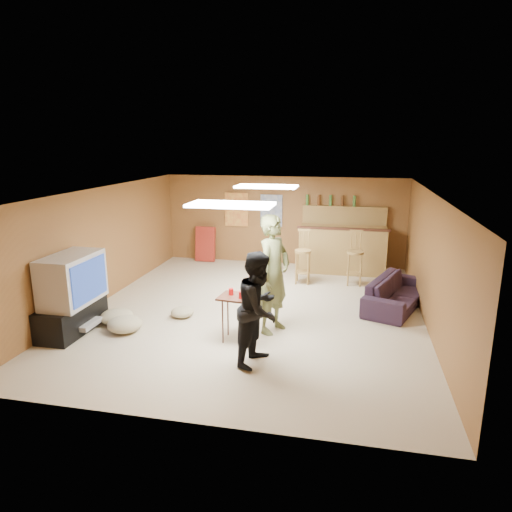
% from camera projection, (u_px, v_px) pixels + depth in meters
% --- Properties ---
extents(ground, '(7.00, 7.00, 0.00)m').
position_uv_depth(ground, '(254.00, 311.00, 8.40)').
color(ground, tan).
rests_on(ground, ground).
extents(ceiling, '(6.00, 7.00, 0.02)m').
position_uv_depth(ceiling, '(254.00, 191.00, 7.86)').
color(ceiling, silver).
rests_on(ceiling, ground).
extents(wall_back, '(6.00, 0.02, 2.20)m').
position_uv_depth(wall_back, '(283.00, 221.00, 11.44)').
color(wall_back, brown).
rests_on(wall_back, ground).
extents(wall_front, '(6.00, 0.02, 2.20)m').
position_uv_depth(wall_front, '(183.00, 331.00, 4.81)').
color(wall_front, brown).
rests_on(wall_front, ground).
extents(wall_left, '(0.02, 7.00, 2.20)m').
position_uv_depth(wall_left, '(101.00, 245.00, 8.73)').
color(wall_left, brown).
rests_on(wall_left, ground).
extents(wall_right, '(0.02, 7.00, 2.20)m').
position_uv_depth(wall_right, '(431.00, 262.00, 7.52)').
color(wall_right, brown).
rests_on(wall_right, ground).
extents(tv_stand, '(0.55, 1.30, 0.50)m').
position_uv_depth(tv_stand, '(72.00, 317.00, 7.46)').
color(tv_stand, black).
rests_on(tv_stand, ground).
extents(dvd_box, '(0.35, 0.50, 0.08)m').
position_uv_depth(dvd_box, '(85.00, 324.00, 7.44)').
color(dvd_box, '#B2B2B7').
rests_on(dvd_box, tv_stand).
extents(tv_body, '(0.60, 1.10, 0.80)m').
position_uv_depth(tv_body, '(72.00, 279.00, 7.29)').
color(tv_body, '#B2B2B7').
rests_on(tv_body, tv_stand).
extents(tv_screen, '(0.02, 0.95, 0.65)m').
position_uv_depth(tv_screen, '(90.00, 280.00, 7.22)').
color(tv_screen, navy).
rests_on(tv_screen, tv_body).
extents(bar_counter, '(2.00, 0.60, 1.10)m').
position_uv_depth(bar_counter, '(342.00, 250.00, 10.76)').
color(bar_counter, olive).
rests_on(bar_counter, ground).
extents(bar_lip, '(2.10, 0.12, 0.05)m').
position_uv_depth(bar_lip, '(343.00, 229.00, 10.38)').
color(bar_lip, '#3A1C12').
rests_on(bar_lip, bar_counter).
extents(bar_shelf, '(2.00, 0.18, 0.05)m').
position_uv_depth(bar_shelf, '(345.00, 207.00, 10.95)').
color(bar_shelf, olive).
rests_on(bar_shelf, bar_backing).
extents(bar_backing, '(2.00, 0.14, 0.60)m').
position_uv_depth(bar_backing, '(344.00, 219.00, 11.04)').
color(bar_backing, olive).
rests_on(bar_backing, bar_counter).
extents(poster_left, '(0.60, 0.03, 0.85)m').
position_uv_depth(poster_left, '(237.00, 210.00, 11.59)').
color(poster_left, '#BF3F26').
rests_on(poster_left, wall_back).
extents(poster_right, '(0.55, 0.03, 0.80)m').
position_uv_depth(poster_right, '(271.00, 211.00, 11.41)').
color(poster_right, '#334C99').
rests_on(poster_right, wall_back).
extents(folding_chair_stack, '(0.50, 0.26, 0.91)m').
position_uv_depth(folding_chair_stack, '(205.00, 244.00, 11.82)').
color(folding_chair_stack, maroon).
rests_on(folding_chair_stack, ground).
extents(ceiling_panel_front, '(1.20, 0.60, 0.04)m').
position_uv_depth(ceiling_panel_front, '(231.00, 205.00, 6.44)').
color(ceiling_panel_front, white).
rests_on(ceiling_panel_front, ceiling).
extents(ceiling_panel_back, '(1.20, 0.60, 0.04)m').
position_uv_depth(ceiling_panel_back, '(267.00, 187.00, 9.00)').
color(ceiling_panel_back, white).
rests_on(ceiling_panel_back, ceiling).
extents(person_olive, '(0.71, 0.83, 1.93)m').
position_uv_depth(person_olive, '(274.00, 274.00, 7.31)').
color(person_olive, '#5F663B').
rests_on(person_olive, ground).
extents(person_black, '(0.80, 0.92, 1.61)m').
position_uv_depth(person_black, '(259.00, 308.00, 6.28)').
color(person_black, black).
rests_on(person_black, ground).
extents(sofa, '(1.37, 2.06, 0.56)m').
position_uv_depth(sofa, '(397.00, 293.00, 8.54)').
color(sofa, black).
rests_on(sofa, ground).
extents(tray_table, '(0.61, 0.51, 0.73)m').
position_uv_depth(tray_table, '(238.00, 318.00, 7.10)').
color(tray_table, '#3A1C12').
rests_on(tray_table, ground).
extents(cup_red_near, '(0.09, 0.09, 0.10)m').
position_uv_depth(cup_red_near, '(231.00, 292.00, 7.06)').
color(cup_red_near, red).
rests_on(cup_red_near, tray_table).
extents(cup_red_far, '(0.08, 0.08, 0.11)m').
position_uv_depth(cup_red_far, '(241.00, 295.00, 6.90)').
color(cup_red_far, red).
rests_on(cup_red_far, tray_table).
extents(cup_blue, '(0.10, 0.10, 0.12)m').
position_uv_depth(cup_blue, '(248.00, 291.00, 7.08)').
color(cup_blue, '#1D148C').
rests_on(cup_blue, tray_table).
extents(bar_stool_left, '(0.40, 0.40, 1.18)m').
position_uv_depth(bar_stool_left, '(303.00, 257.00, 9.92)').
color(bar_stool_left, olive).
rests_on(bar_stool_left, ground).
extents(bar_stool_right, '(0.47, 0.47, 1.27)m').
position_uv_depth(bar_stool_right, '(355.00, 256.00, 9.80)').
color(bar_stool_right, olive).
rests_on(bar_stool_right, ground).
extents(cushion_near_tv, '(0.72, 0.72, 0.25)m').
position_uv_depth(cushion_near_tv, '(125.00, 324.00, 7.48)').
color(cushion_near_tv, '#9A8F6D').
rests_on(cushion_near_tv, ground).
extents(cushion_mid, '(0.41, 0.41, 0.18)m').
position_uv_depth(cushion_mid, '(182.00, 312.00, 8.11)').
color(cushion_mid, '#9A8F6D').
rests_on(cushion_mid, ground).
extents(cushion_far, '(0.73, 0.73, 0.25)m').
position_uv_depth(cushion_far, '(117.00, 317.00, 7.80)').
color(cushion_far, '#9A8F6D').
rests_on(cushion_far, ground).
extents(bottle_row, '(1.20, 0.08, 0.26)m').
position_uv_depth(bottle_row, '(331.00, 200.00, 10.96)').
color(bottle_row, '#3F7233').
rests_on(bottle_row, bar_shelf).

